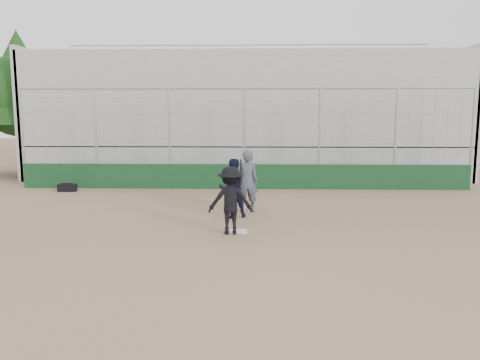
{
  "coord_description": "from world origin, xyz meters",
  "views": [
    {
      "loc": [
        0.39,
        -11.74,
        3.03
      ],
      "look_at": [
        0.0,
        1.4,
        1.15
      ],
      "focal_mm": 35.0,
      "sensor_mm": 36.0,
      "label": 1
    }
  ],
  "objects_px": {
    "batter_at_plate": "(230,200)",
    "umpire": "(247,184)",
    "catcher_crouched": "(233,198)",
    "equipment_bag": "(67,188)"
  },
  "relations": [
    {
      "from": "umpire",
      "to": "equipment_bag",
      "type": "height_order",
      "value": "umpire"
    },
    {
      "from": "batter_at_plate",
      "to": "umpire",
      "type": "bearing_deg",
      "value": 81.96
    },
    {
      "from": "batter_at_plate",
      "to": "umpire",
      "type": "xyz_separation_m",
      "value": [
        0.37,
        2.63,
        0.01
      ]
    },
    {
      "from": "catcher_crouched",
      "to": "equipment_bag",
      "type": "height_order",
      "value": "catcher_crouched"
    },
    {
      "from": "batter_at_plate",
      "to": "umpire",
      "type": "distance_m",
      "value": 2.66
    },
    {
      "from": "batter_at_plate",
      "to": "catcher_crouched",
      "type": "distance_m",
      "value": 1.85
    },
    {
      "from": "catcher_crouched",
      "to": "umpire",
      "type": "distance_m",
      "value": 0.94
    },
    {
      "from": "batter_at_plate",
      "to": "equipment_bag",
      "type": "distance_m",
      "value": 9.21
    },
    {
      "from": "batter_at_plate",
      "to": "umpire",
      "type": "height_order",
      "value": "batter_at_plate"
    },
    {
      "from": "umpire",
      "to": "catcher_crouched",
      "type": "bearing_deg",
      "value": 52.95
    }
  ]
}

